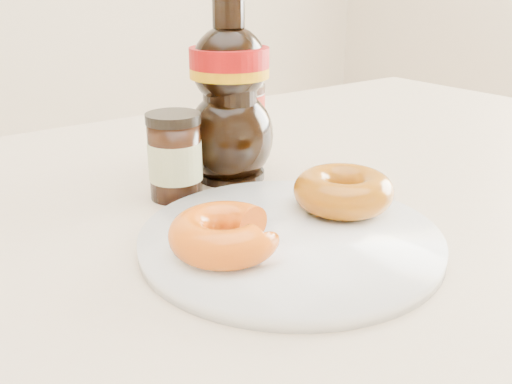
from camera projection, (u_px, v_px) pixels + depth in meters
dining_table at (278, 278)px, 0.61m from camera, size 1.40×0.90×0.75m
plate at (290, 238)px, 0.50m from camera, size 0.26×0.26×0.01m
donut_bitten at (225, 234)px, 0.45m from camera, size 0.10×0.10×0.03m
donut_whole at (343, 191)px, 0.54m from camera, size 0.10×0.10×0.03m
nutella_jar at (235, 112)px, 0.72m from camera, size 0.08×0.08×0.11m
syrup_bottle at (230, 92)px, 0.63m from camera, size 0.12×0.11×0.20m
dark_jar at (175, 157)px, 0.59m from camera, size 0.06×0.06×0.09m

